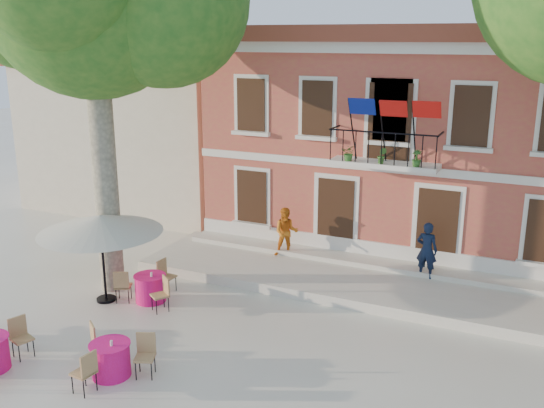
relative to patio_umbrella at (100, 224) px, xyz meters
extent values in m
plane|color=beige|center=(4.45, -0.46, -2.25)|extent=(90.00, 90.00, 0.00)
cube|color=#B25F40|center=(6.45, 9.54, 1.25)|extent=(13.00, 8.00, 7.00)
cube|color=brown|center=(6.45, 9.54, 5.00)|extent=(13.50, 8.50, 0.50)
cube|color=silver|center=(6.45, 5.59, 4.60)|extent=(13.30, 0.35, 0.35)
cube|color=silver|center=(6.45, 5.09, 1.25)|extent=(3.20, 0.90, 0.15)
cube|color=black|center=(6.45, 4.69, 2.25)|extent=(3.20, 0.04, 0.04)
cube|color=navy|center=(5.55, 4.34, 3.00)|extent=(0.76, 0.27, 0.47)
cube|color=red|center=(6.45, 4.34, 3.00)|extent=(0.76, 0.29, 0.47)
cube|color=red|center=(7.35, 4.34, 3.00)|extent=(0.76, 0.27, 0.47)
imported|color=#26591E|center=(5.45, 4.79, 1.57)|extent=(0.43, 0.37, 0.48)
imported|color=#26591E|center=(6.45, 4.79, 1.57)|extent=(0.26, 0.21, 0.48)
imported|color=#26591E|center=(7.45, 4.79, 1.57)|extent=(0.27, 0.27, 0.48)
cube|color=beige|center=(-5.05, 10.54, 0.75)|extent=(9.00, 9.00, 6.00)
cube|color=brown|center=(-5.05, 10.54, 3.95)|extent=(9.40, 9.40, 0.40)
cube|color=silver|center=(6.45, 3.94, -2.10)|extent=(14.00, 3.40, 0.30)
cylinder|color=#A59E84|center=(-0.41, 0.82, 1.32)|extent=(0.68, 0.68, 7.13)
cylinder|color=black|center=(0.00, 0.00, -2.21)|extent=(0.53, 0.53, 0.08)
cylinder|color=black|center=(0.00, 0.00, -1.14)|extent=(0.07, 0.07, 2.21)
cone|color=beige|center=(0.00, 0.00, 0.01)|extent=(3.36, 3.36, 0.49)
imported|color=#0E1931|center=(7.93, 4.72, -1.10)|extent=(0.65, 0.46, 1.69)
imported|color=orange|center=(3.49, 4.66, -1.14)|extent=(0.95, 0.85, 1.61)
cube|color=tan|center=(0.31, -3.27, -1.77)|extent=(0.54, 0.54, 0.95)
cylinder|color=#EA168D|center=(2.68, -3.07, -1.87)|extent=(0.84, 0.84, 0.75)
cylinder|color=#EA168D|center=(2.68, -3.07, -1.49)|extent=(0.90, 0.90, 0.02)
cube|color=tan|center=(3.37, -2.77, -1.77)|extent=(0.55, 0.55, 0.95)
cube|color=tan|center=(2.08, -2.62, -1.77)|extent=(0.59, 0.59, 0.95)
cube|color=tan|center=(2.59, -3.81, -1.77)|extent=(0.47, 0.47, 0.95)
cylinder|color=#EA168D|center=(1.16, 0.50, -1.87)|extent=(0.84, 0.84, 0.75)
cylinder|color=#EA168D|center=(1.16, 0.50, -1.49)|extent=(0.90, 0.90, 0.02)
cube|color=tan|center=(0.49, 0.17, -1.77)|extent=(0.56, 0.56, 0.95)
cube|color=tan|center=(1.78, 0.07, -1.77)|extent=(0.58, 0.58, 0.95)
cube|color=tan|center=(1.22, 1.25, -1.77)|extent=(0.45, 0.45, 0.95)
camera|label=1|loc=(10.77, -12.28, 4.91)|focal=40.00mm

